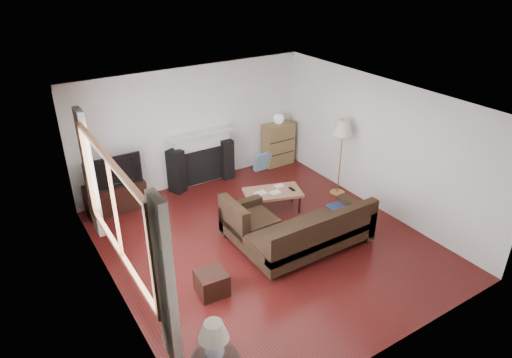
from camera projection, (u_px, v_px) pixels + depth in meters
room at (266, 178)px, 7.26m from camera, size 5.10×5.60×2.54m
window at (115, 209)px, 5.80m from camera, size 0.12×2.74×1.54m
curtain_near at (166, 284)px, 4.75m from camera, size 0.10×0.35×2.10m
curtain_far at (90, 174)px, 7.04m from camera, size 0.10×0.35×2.10m
fireplace at (203, 157)px, 9.62m from camera, size 1.40×0.26×1.15m
tv_stand at (116, 197)px, 8.70m from camera, size 1.10×0.49×0.55m
television at (111, 170)px, 8.44m from camera, size 1.04×0.14×0.60m
speaker_left at (176, 171)px, 9.28m from camera, size 0.35×0.38×0.91m
speaker_right at (226, 159)px, 9.86m from camera, size 0.26×0.31×0.88m
bookshelf at (278, 144)px, 10.47m from camera, size 0.71×0.34×0.98m
globe_lamp at (279, 119)px, 10.19m from camera, size 0.25×0.25×0.25m
sectional_sofa at (311, 231)px, 7.48m from camera, size 2.34×1.71×0.75m
coffee_table at (273, 201)px, 8.70m from camera, size 1.20×0.89×0.42m
footstool at (212, 283)px, 6.62m from camera, size 0.45×0.45×0.36m
floor_lamp at (340, 158)px, 9.03m from camera, size 0.50×0.50×1.60m
table_lamp at (214, 342)px, 4.66m from camera, size 0.32×0.32×0.52m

